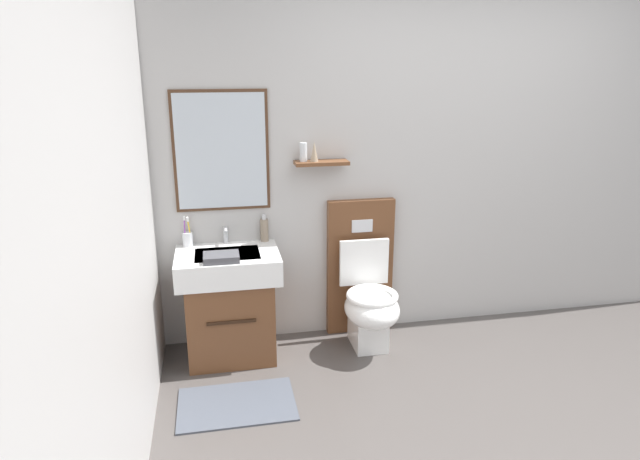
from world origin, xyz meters
TOP-DOWN VIEW (x-y plane):
  - wall_back at (-0.02, 1.70)m, footprint 4.48×0.27m
  - wall_left at (-2.18, 0.00)m, footprint 0.12×3.53m
  - bath_mat at (-1.66, 0.82)m, footprint 0.68×0.44m
  - vanity_sink_left at (-1.66, 1.43)m, footprint 0.67×0.52m
  - tap_on_left_sink at (-1.66, 1.62)m, footprint 0.03×0.13m
  - toilet at (-0.71, 1.44)m, footprint 0.48×0.62m
  - toothbrush_cup at (-1.91, 1.60)m, footprint 0.07×0.07m
  - soap_dispenser at (-1.40, 1.61)m, footprint 0.06×0.06m
  - folded_hand_towel at (-1.70, 1.27)m, footprint 0.22×0.16m

SIDE VIEW (x-z plane):
  - bath_mat at x=-1.66m, z-range 0.00..0.01m
  - toilet at x=-0.71m, z-range -0.12..0.88m
  - vanity_sink_left at x=-1.66m, z-range 0.02..0.76m
  - folded_hand_towel at x=-1.70m, z-range 0.74..0.79m
  - toothbrush_cup at x=-1.91m, z-range 0.69..0.90m
  - tap_on_left_sink at x=-1.66m, z-range 0.75..0.87m
  - soap_dispenser at x=-1.40m, z-range 0.73..0.92m
  - wall_left at x=-2.18m, z-range 0.00..2.50m
  - wall_back at x=-0.02m, z-range 0.00..2.50m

